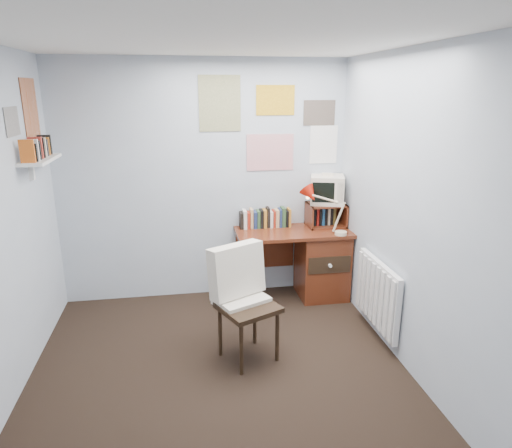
{
  "coord_description": "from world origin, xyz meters",
  "views": [
    {
      "loc": [
        -0.24,
        -2.97,
        2.19
      ],
      "look_at": [
        0.41,
        0.93,
        1.02
      ],
      "focal_mm": 32.0,
      "sensor_mm": 36.0,
      "label": 1
    }
  ],
  "objects": [
    {
      "name": "ground",
      "position": [
        0.0,
        0.0,
        0.0
      ],
      "size": [
        3.5,
        3.5,
        0.0
      ],
      "primitive_type": "plane",
      "color": "black",
      "rests_on": "ground"
    },
    {
      "name": "book_row",
      "position": [
        0.66,
        1.66,
        0.87
      ],
      "size": [
        0.6,
        0.14,
        0.22
      ],
      "primitive_type": "cube",
      "color": "#612916",
      "rests_on": "desk"
    },
    {
      "name": "back_wall",
      "position": [
        0.0,
        1.75,
        1.25
      ],
      "size": [
        3.0,
        0.02,
        2.5
      ],
      "primitive_type": "cube",
      "color": "#B1BCCA",
      "rests_on": "ground"
    },
    {
      "name": "posters_back",
      "position": [
        0.7,
        1.74,
        1.85
      ],
      "size": [
        1.2,
        0.01,
        0.9
      ],
      "primitive_type": "cube",
      "color": "white",
      "rests_on": "back_wall"
    },
    {
      "name": "right_wall",
      "position": [
        1.5,
        0.0,
        1.25
      ],
      "size": [
        0.02,
        3.5,
        2.5
      ],
      "primitive_type": "cube",
      "color": "#B1BCCA",
      "rests_on": "ground"
    },
    {
      "name": "desk_lamp",
      "position": [
        1.35,
        1.26,
        0.98
      ],
      "size": [
        0.35,
        0.32,
        0.45
      ],
      "primitive_type": "cube",
      "rotation": [
        0.0,
        0.0,
        0.18
      ],
      "color": "red",
      "rests_on": "desk"
    },
    {
      "name": "crt_tv",
      "position": [
        1.3,
        1.61,
        1.17
      ],
      "size": [
        0.42,
        0.4,
        0.33
      ],
      "primitive_type": "cube",
      "rotation": [
        0.0,
        0.0,
        -0.29
      ],
      "color": "beige",
      "rests_on": "tv_riser"
    },
    {
      "name": "radiator",
      "position": [
        1.46,
        0.55,
        0.42
      ],
      "size": [
        0.09,
        0.8,
        0.6
      ],
      "primitive_type": "cube",
      "color": "white",
      "rests_on": "right_wall"
    },
    {
      "name": "posters_left",
      "position": [
        -1.49,
        1.1,
        2.0
      ],
      "size": [
        0.01,
        0.7,
        0.6
      ],
      "primitive_type": "cube",
      "color": "white",
      "rests_on": "left_wall"
    },
    {
      "name": "desk_chair",
      "position": [
        0.26,
        0.39,
        0.47
      ],
      "size": [
        0.62,
        0.61,
        0.93
      ],
      "primitive_type": "cube",
      "rotation": [
        0.0,
        0.0,
        0.43
      ],
      "color": "black",
      "rests_on": "ground"
    },
    {
      "name": "tv_riser",
      "position": [
        1.29,
        1.59,
        0.89
      ],
      "size": [
        0.4,
        0.3,
        0.25
      ],
      "primitive_type": "cube",
      "color": "#612916",
      "rests_on": "desk"
    },
    {
      "name": "desk",
      "position": [
        1.17,
        1.48,
        0.41
      ],
      "size": [
        1.2,
        0.55,
        0.76
      ],
      "color": "#612916",
      "rests_on": "ground"
    },
    {
      "name": "wall_shelf",
      "position": [
        -1.4,
        1.1,
        1.62
      ],
      "size": [
        0.2,
        0.62,
        0.24
      ],
      "primitive_type": "cube",
      "color": "white",
      "rests_on": "left_wall"
    },
    {
      "name": "ceiling",
      "position": [
        0.0,
        0.0,
        2.5
      ],
      "size": [
        3.0,
        3.5,
        0.02
      ],
      "primitive_type": "cube",
      "color": "white",
      "rests_on": "back_wall"
    }
  ]
}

